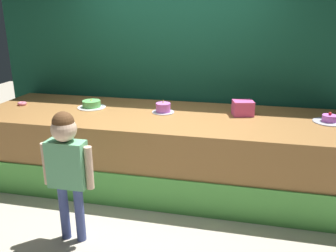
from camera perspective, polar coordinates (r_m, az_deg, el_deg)
The scene contains 9 objects.
ground_plane at distance 3.82m, azimuth -3.44°, elevation -13.42°, with size 12.00×12.00×0.00m, color #BCB29E.
stage_platform at distance 4.20m, azimuth -1.05°, elevation -3.78°, with size 4.32×1.36×0.86m.
curtain_backdrop at distance 4.69m, azimuth 1.16°, elevation 11.39°, with size 4.91×0.08×2.89m, color #144C38.
child_figure at distance 3.13m, azimuth -16.15°, elevation -5.35°, with size 0.47×0.22×1.22m.
pink_box at distance 4.11m, azimuth 12.09°, elevation 2.88°, with size 0.23×0.19×0.17m, color #E24F94.
donut at distance 4.84m, azimuth -22.68°, elevation 3.39°, with size 0.11×0.11×0.04m, color pink.
cake_left at distance 4.45m, azimuth -12.35°, elevation 3.43°, with size 0.35×0.35×0.13m.
cake_center at distance 4.13m, azimuth -0.79°, elevation 2.91°, with size 0.26×0.26×0.17m.
cake_right at distance 4.15m, azimuth 24.77°, elevation 0.95°, with size 0.33×0.33×0.12m.
Camera 1 is at (0.93, -3.12, 2.00)m, focal length 37.43 mm.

